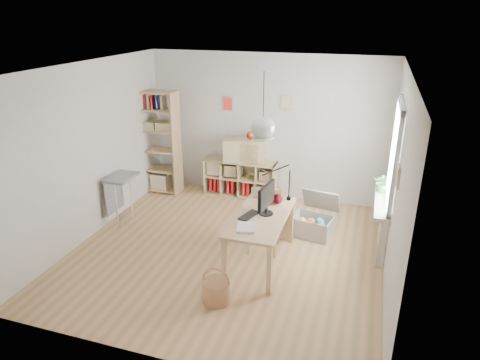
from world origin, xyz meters
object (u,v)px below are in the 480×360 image
(desk, at_px, (261,221))
(drawer_chest, at_px, (243,150))
(tall_bookshelf, at_px, (158,138))
(cube_shelf, at_px, (240,180))
(chair, at_px, (264,217))
(storage_chest, at_px, (314,221))
(monitor, at_px, (266,198))

(desk, xyz_separation_m, drawer_chest, (-0.93, 2.19, 0.28))
(tall_bookshelf, bearing_deg, cube_shelf, 10.19)
(chair, height_order, storage_chest, chair)
(cube_shelf, height_order, chair, chair)
(desk, height_order, cube_shelf, desk)
(chair, xyz_separation_m, monitor, (0.11, -0.35, 0.47))
(desk, relative_size, drawer_chest, 1.97)
(cube_shelf, bearing_deg, chair, -62.07)
(storage_chest, xyz_separation_m, monitor, (-0.55, -1.02, 0.78))
(cube_shelf, bearing_deg, storage_chest, -35.21)
(tall_bookshelf, distance_m, storage_chest, 3.42)
(tall_bookshelf, relative_size, drawer_chest, 2.63)
(chair, bearing_deg, cube_shelf, 112.69)
(monitor, xyz_separation_m, drawer_chest, (-0.99, 2.13, -0.06))
(tall_bookshelf, xyz_separation_m, drawer_chest, (1.65, 0.24, -0.15))
(tall_bookshelf, xyz_separation_m, monitor, (2.64, -1.89, -0.09))
(desk, bearing_deg, cube_shelf, 114.61)
(tall_bookshelf, bearing_deg, storage_chest, -15.17)
(desk, xyz_separation_m, tall_bookshelf, (-2.59, 1.95, 0.43))
(desk, bearing_deg, drawer_chest, 113.10)
(cube_shelf, xyz_separation_m, monitor, (1.07, -2.17, 0.70))
(tall_bookshelf, height_order, monitor, tall_bookshelf)
(cube_shelf, xyz_separation_m, drawer_chest, (0.09, -0.04, 0.64))
(drawer_chest, bearing_deg, chair, -79.34)
(monitor, bearing_deg, chair, 115.31)
(desk, relative_size, cube_shelf, 1.07)
(tall_bookshelf, height_order, drawer_chest, tall_bookshelf)
(cube_shelf, distance_m, storage_chest, 1.99)
(monitor, bearing_deg, tall_bookshelf, 152.39)
(drawer_chest, bearing_deg, desk, -82.49)
(tall_bookshelf, height_order, chair, tall_bookshelf)
(tall_bookshelf, bearing_deg, desk, -37.01)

